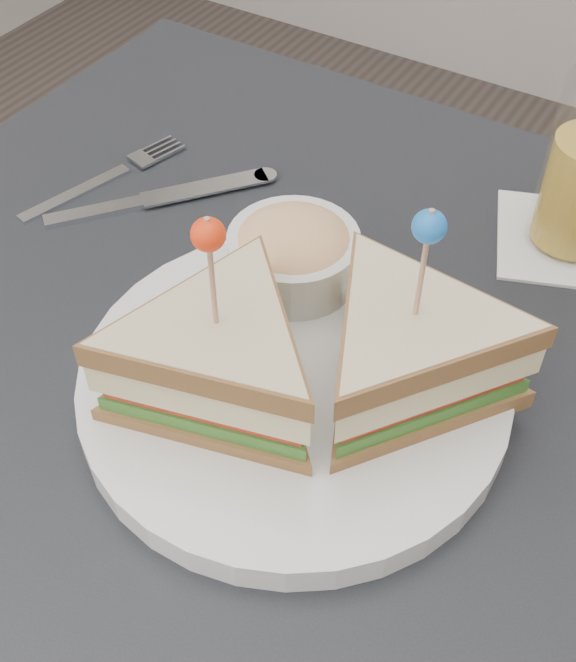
# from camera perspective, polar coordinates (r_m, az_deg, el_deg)

# --- Properties ---
(table) EXTENTS (0.80, 0.80, 0.75)m
(table) POSITION_cam_1_polar(r_m,az_deg,el_deg) (0.65, -1.22, -7.83)
(table) COLOR black
(table) RESTS_ON ground
(plate_meal) EXTENTS (0.37, 0.37, 0.17)m
(plate_meal) POSITION_cam_1_polar(r_m,az_deg,el_deg) (0.55, 1.32, -1.40)
(plate_meal) COLOR silver
(plate_meal) RESTS_ON table
(cutlery_fork) EXTENTS (0.06, 0.17, 0.00)m
(cutlery_fork) POSITION_cam_1_polar(r_m,az_deg,el_deg) (0.78, -12.06, 10.44)
(cutlery_fork) COLOR silver
(cutlery_fork) RESTS_ON table
(cutlery_knife) EXTENTS (0.15, 0.17, 0.01)m
(cutlery_knife) POSITION_cam_1_polar(r_m,az_deg,el_deg) (0.75, -9.27, 8.92)
(cutlery_knife) COLOR silver
(cutlery_knife) RESTS_ON table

